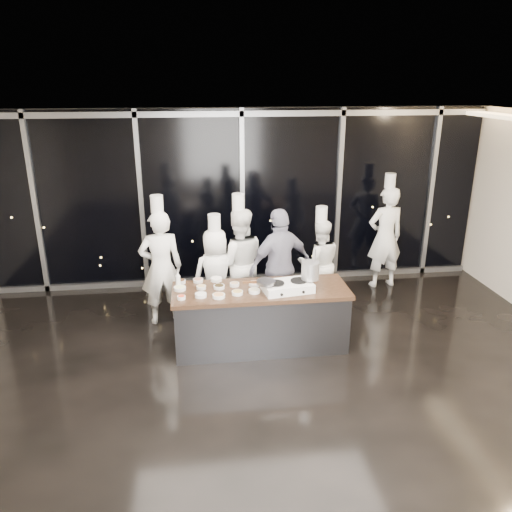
{
  "coord_description": "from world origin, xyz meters",
  "views": [
    {
      "loc": [
        -0.87,
        -5.44,
        3.66
      ],
      "look_at": [
        -0.03,
        1.2,
        1.28
      ],
      "focal_mm": 35.0,
      "sensor_mm": 36.0,
      "label": 1
    }
  ],
  "objects": [
    {
      "name": "demo_counter",
      "position": [
        0.0,
        0.9,
        0.45
      ],
      "size": [
        2.46,
        0.86,
        0.9
      ],
      "color": "#393A3F",
      "rests_on": "ground"
    },
    {
      "name": "stock_pot",
      "position": [
        0.68,
        0.84,
        1.16
      ],
      "size": [
        0.28,
        0.28,
        0.25
      ],
      "primitive_type": "cylinder",
      "rotation": [
        0.0,
        0.0,
        0.15
      ],
      "color": "silver",
      "rests_on": "stove"
    },
    {
      "name": "chef_right",
      "position": [
        1.17,
        2.19,
        0.76
      ],
      "size": [
        0.74,
        0.58,
        1.73
      ],
      "rotation": [
        0.0,
        0.0,
        3.13
      ],
      "color": "white",
      "rests_on": "ground"
    },
    {
      "name": "squeeze_bottle",
      "position": [
        -1.14,
        1.09,
        1.01
      ],
      "size": [
        0.06,
        0.06,
        0.24
      ],
      "color": "white",
      "rests_on": "demo_counter"
    },
    {
      "name": "chef_center",
      "position": [
        -0.2,
        2.01,
        0.9
      ],
      "size": [
        0.88,
        0.69,
        2.01
      ],
      "rotation": [
        0.0,
        0.0,
        3.16
      ],
      "color": "white",
      "rests_on": "ground"
    },
    {
      "name": "frying_pan",
      "position": [
        0.04,
        0.75,
        1.06
      ],
      "size": [
        0.47,
        0.3,
        0.04
      ],
      "rotation": [
        0.0,
        0.0,
        0.15
      ],
      "color": "gray",
      "rests_on": "stove"
    },
    {
      "name": "room_shell",
      "position": [
        0.18,
        0.0,
        2.25
      ],
      "size": [
        9.02,
        7.02,
        3.21
      ],
      "color": "beige",
      "rests_on": "ground"
    },
    {
      "name": "ground",
      "position": [
        0.0,
        0.0,
        0.0
      ],
      "size": [
        9.0,
        9.0,
        0.0
      ],
      "primitive_type": "plane",
      "color": "black",
      "rests_on": "ground"
    },
    {
      "name": "window_wall",
      "position": [
        0.0,
        3.43,
        1.6
      ],
      "size": [
        8.9,
        0.11,
        3.2
      ],
      "color": "black",
      "rests_on": "ground"
    },
    {
      "name": "stove",
      "position": [
        0.36,
        0.79,
        0.96
      ],
      "size": [
        0.73,
        0.51,
        0.14
      ],
      "rotation": [
        0.0,
        0.0,
        0.15
      ],
      "color": "white",
      "rests_on": "demo_counter"
    },
    {
      "name": "chef_side",
      "position": [
        2.56,
        2.86,
        0.96
      ],
      "size": [
        0.74,
        0.54,
        2.11
      ],
      "rotation": [
        0.0,
        0.0,
        3.28
      ],
      "color": "white",
      "rests_on": "ground"
    },
    {
      "name": "chef_left",
      "position": [
        -0.58,
        1.86,
        0.77
      ],
      "size": [
        0.83,
        0.65,
        1.74
      ],
      "rotation": [
        0.0,
        0.0,
        3.39
      ],
      "color": "white",
      "rests_on": "ground"
    },
    {
      "name": "chef_far_left",
      "position": [
        -1.42,
        1.88,
        0.93
      ],
      "size": [
        0.72,
        0.52,
        2.05
      ],
      "rotation": [
        0.0,
        0.0,
        3.28
      ],
      "color": "white",
      "rests_on": "ground"
    },
    {
      "name": "prep_bowls",
      "position": [
        -0.55,
        0.94,
        0.93
      ],
      "size": [
        1.41,
        0.76,
        0.05
      ],
      "color": "white",
      "rests_on": "demo_counter"
    },
    {
      "name": "guest",
      "position": [
        0.42,
        1.72,
        0.91
      ],
      "size": [
        1.16,
        0.81,
        1.83
      ],
      "rotation": [
        0.0,
        0.0,
        3.52
      ],
      "color": "#151439",
      "rests_on": "ground"
    }
  ]
}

